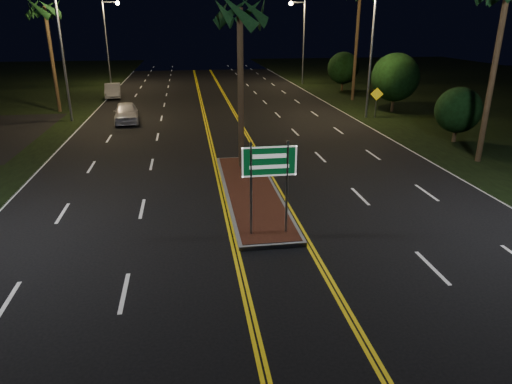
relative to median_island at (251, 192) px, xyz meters
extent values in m
plane|color=black|center=(0.00, -7.00, -0.08)|extent=(120.00, 120.00, 0.00)
cube|color=gray|center=(0.00, 0.00, -0.01)|extent=(2.25, 10.25, 0.15)
cube|color=#592819|center=(0.00, 0.00, 0.08)|extent=(2.00, 10.00, 0.02)
cylinder|color=gray|center=(-0.60, -4.20, 1.67)|extent=(0.08, 0.08, 3.20)
cylinder|color=gray|center=(0.60, -4.20, 1.67)|extent=(0.08, 0.08, 3.20)
cube|color=#07471E|center=(0.00, -4.20, 2.62)|extent=(1.80, 0.04, 1.00)
cube|color=white|center=(0.00, -4.22, 2.62)|extent=(1.80, 0.01, 1.00)
cylinder|color=gray|center=(-11.00, 17.00, 4.42)|extent=(0.18, 0.18, 9.00)
cylinder|color=gray|center=(-11.00, 37.00, 4.42)|extent=(0.18, 0.18, 9.00)
cube|color=gray|center=(-10.20, 37.00, 8.77)|extent=(1.60, 0.12, 0.12)
sphere|color=#FFCA72|center=(-9.40, 37.00, 8.67)|extent=(0.44, 0.44, 0.44)
cylinder|color=gray|center=(11.00, 15.00, 4.42)|extent=(0.18, 0.18, 9.00)
cylinder|color=gray|center=(11.00, 35.00, 4.42)|extent=(0.18, 0.18, 9.00)
cube|color=gray|center=(10.20, 35.00, 8.77)|extent=(1.60, 0.12, 0.12)
sphere|color=#FFCA72|center=(9.40, 35.00, 8.67)|extent=(0.44, 0.44, 0.44)
cylinder|color=#382819|center=(0.00, 3.50, 3.67)|extent=(0.28, 0.28, 7.50)
cylinder|color=#382819|center=(-12.80, 21.00, 3.92)|extent=(0.28, 0.28, 8.00)
cylinder|color=#382819|center=(12.50, 3.00, 4.17)|extent=(0.28, 0.28, 8.50)
cylinder|color=#382819|center=(12.80, 23.00, 4.67)|extent=(0.28, 0.28, 9.50)
cylinder|color=#382819|center=(13.50, 7.00, 0.37)|extent=(0.24, 0.24, 0.90)
sphere|color=black|center=(13.50, 7.00, 1.87)|extent=(2.70, 2.70, 2.70)
cylinder|color=#382819|center=(14.00, 17.00, 0.55)|extent=(0.24, 0.24, 1.26)
sphere|color=black|center=(14.00, 17.00, 2.65)|extent=(3.78, 3.78, 3.78)
cylinder|color=#382819|center=(13.80, 29.00, 0.46)|extent=(0.24, 0.24, 1.08)
sphere|color=black|center=(13.80, 29.00, 2.26)|extent=(3.24, 3.24, 3.24)
imported|color=silver|center=(-6.93, 15.96, 0.74)|extent=(2.61, 5.14, 1.65)
imported|color=silver|center=(-9.50, 27.86, 0.69)|extent=(2.52, 4.86, 1.55)
cylinder|color=gray|center=(11.65, 14.83, 0.90)|extent=(0.07, 0.07, 1.96)
cube|color=yellow|center=(11.65, 14.81, 1.70)|extent=(0.92, 0.29, 0.95)
camera|label=1|loc=(-2.54, -18.08, 6.87)|focal=32.00mm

